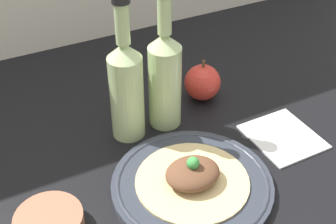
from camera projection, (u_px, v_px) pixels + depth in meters
ground_plane at (183, 169)px, 86.94cm from camera, size 180.00×110.00×4.00cm
plate at (192, 184)px, 79.89cm from camera, size 27.77×27.77×1.55cm
plated_food at (192, 176)px, 78.74cm from camera, size 19.52×19.52×5.50cm
cider_bottle_left at (126, 87)px, 85.66cm from camera, size 6.39×6.39×28.55cm
cider_bottle_right at (165, 76)px, 88.55cm from camera, size 6.39×6.39×28.55cm
apple at (202, 82)px, 99.63cm from camera, size 7.79×7.79×9.28cm
napkin at (283, 136)px, 90.81cm from camera, size 12.57×13.93×0.80cm
dipping_bowl at (49, 223)px, 72.33cm from camera, size 10.72×10.72×2.98cm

